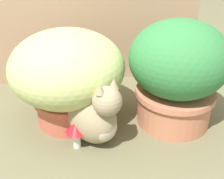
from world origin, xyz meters
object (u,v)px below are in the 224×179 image
Objects in this scene: leafy_planter at (178,71)px; mushroom_ornament_red at (76,129)px; cat at (93,114)px; mushroom_ornament_pink at (85,120)px; grass_planter at (68,74)px.

leafy_planter is 0.48m from mushroom_ornament_red.
cat is (-0.36, -0.09, -0.13)m from leafy_planter.
leafy_planter is 4.06× the size of mushroom_ornament_pink.
grass_planter is 1.05× the size of leafy_planter.
mushroom_ornament_red is (0.02, -0.20, -0.15)m from grass_planter.
cat reaches higher than mushroom_ornament_pink.
mushroom_ornament_pink is at bearing -65.28° from grass_planter.
mushroom_ornament_red is (-0.43, -0.13, -0.16)m from leafy_planter.
grass_planter is at bearing 114.72° from mushroom_ornament_pink.
mushroom_ornament_pink is (0.04, 0.06, -0.00)m from mushroom_ornament_red.
leafy_planter is at bearing 16.86° from mushroom_ornament_red.
mushroom_ornament_pink is at bearing 59.40° from mushroom_ornament_red.
mushroom_ornament_red is at bearing -149.17° from cat.
mushroom_ornament_pink is at bearing 146.27° from cat.
mushroom_ornament_red is at bearing -120.60° from mushroom_ornament_pink.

